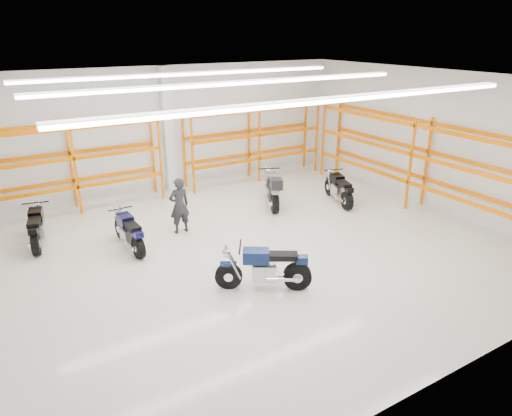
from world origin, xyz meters
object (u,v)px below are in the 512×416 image
motorcycle_back_d (339,190)px  motorcycle_back_c (272,190)px  motorcycle_back_a (37,228)px  standing_man (179,206)px  motorcycle_back_b (129,233)px  motorcycle_main (268,269)px  structural_column (168,131)px

motorcycle_back_d → motorcycle_back_c: bearing=157.0°
motorcycle_back_a → motorcycle_back_c: (7.24, -0.82, 0.10)m
standing_man → motorcycle_back_c: bearing=-175.1°
motorcycle_back_a → motorcycle_back_b: (2.12, -1.58, -0.02)m
motorcycle_main → motorcycle_back_d: bearing=34.4°
motorcycle_main → motorcycle_back_d: size_ratio=0.95×
motorcycle_back_a → motorcycle_back_d: size_ratio=1.02×
motorcycle_back_a → motorcycle_back_b: size_ratio=1.03×
motorcycle_back_c → structural_column: size_ratio=0.51×
motorcycle_back_a → standing_man: (3.74, -1.23, 0.35)m
motorcycle_back_c → motorcycle_back_b: bearing=-171.5°
motorcycle_back_c → standing_man: bearing=-173.3°
motorcycle_back_a → motorcycle_main: bearing=-51.1°
motorcycle_back_a → motorcycle_back_d: bearing=-10.5°
motorcycle_back_d → standing_man: standing_man is taller
motorcycle_main → standing_man: 4.09m
motorcycle_back_b → structural_column: size_ratio=0.46×
motorcycle_back_a → structural_column: structural_column is taller
motorcycle_back_d → structural_column: size_ratio=0.46×
standing_man → structural_column: size_ratio=0.37×
motorcycle_back_c → structural_column: (-2.34, 3.33, 1.66)m
motorcycle_back_b → standing_man: bearing=12.3°
motorcycle_main → motorcycle_back_b: motorcycle_main is taller
motorcycle_back_a → motorcycle_back_d: (9.40, -1.74, -0.00)m
structural_column → standing_man: bearing=-107.2°
motorcycle_main → motorcycle_back_a: bearing=128.9°
motorcycle_back_b → motorcycle_back_d: motorcycle_back_d is taller
motorcycle_back_b → motorcycle_back_a: bearing=143.3°
standing_man → motorcycle_back_a: bearing=-20.1°
motorcycle_main → motorcycle_back_a: (-4.25, 5.27, -0.02)m
motorcycle_back_a → motorcycle_back_b: motorcycle_back_a is taller
motorcycle_back_d → structural_column: 6.44m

